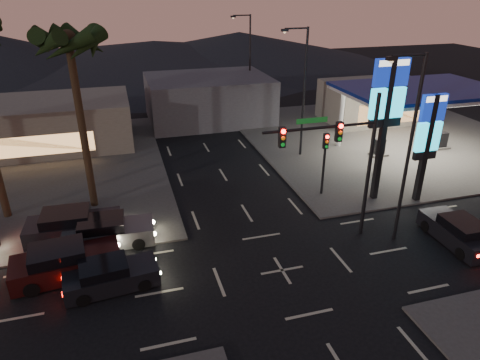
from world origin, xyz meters
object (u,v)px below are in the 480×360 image
object	(u,v)px
car_lane_a_front	(110,276)
car_lane_b_mid	(72,226)
gas_station	(420,92)
traffic_signal_mast	(342,150)
suv_station	(459,232)
car_lane_a_mid	(65,262)
pylon_sign_tall	(387,103)
pylon_sign_short	(429,133)
car_lane_b_front	(108,232)

from	to	relation	value
car_lane_a_front	car_lane_b_mid	world-z (taller)	car_lane_b_mid
gas_station	traffic_signal_mast	xyz separation A→B (m)	(-12.24, -10.01, 0.15)
traffic_signal_mast	suv_station	world-z (taller)	traffic_signal_mast
car_lane_a_mid	car_lane_b_mid	xyz separation A→B (m)	(0.13, 3.50, 0.00)
suv_station	car_lane_b_mid	bearing A→B (deg)	162.46
traffic_signal_mast	car_lane_a_front	distance (m)	12.75
traffic_signal_mast	suv_station	distance (m)	8.06
gas_station	pylon_sign_tall	distance (m)	10.01
car_lane_a_front	traffic_signal_mast	bearing A→B (deg)	4.76
gas_station	car_lane_a_front	distance (m)	26.86
car_lane_a_mid	pylon_sign_short	bearing A→B (deg)	5.42
pylon_sign_short	car_lane_a_front	distance (m)	19.82
car_lane_b_mid	pylon_sign_tall	bearing A→B (deg)	-1.52
pylon_sign_tall	car_lane_a_mid	xyz separation A→B (m)	(-18.64, -3.01, -5.63)
traffic_signal_mast	pylon_sign_tall	bearing A→B (deg)	36.52
pylon_sign_short	car_lane_a_mid	bearing A→B (deg)	-174.58
gas_station	suv_station	bearing A→B (deg)	-115.95
suv_station	pylon_sign_short	bearing A→B (deg)	78.29
pylon_sign_short	traffic_signal_mast	bearing A→B (deg)	-160.87
pylon_sign_tall	car_lane_b_front	size ratio (longest dim) A/B	1.84
gas_station	car_lane_a_mid	bearing A→B (deg)	-160.02
gas_station	car_lane_a_mid	world-z (taller)	gas_station
car_lane_a_mid	pylon_sign_tall	bearing A→B (deg)	9.16
traffic_signal_mast	car_lane_b_mid	world-z (taller)	traffic_signal_mast
traffic_signal_mast	gas_station	bearing A→B (deg)	39.28
car_lane_a_mid	car_lane_b_front	bearing A→B (deg)	49.55
car_lane_a_mid	car_lane_a_front	bearing A→B (deg)	-36.18
pylon_sign_tall	gas_station	bearing A→B (deg)	40.91
gas_station	traffic_signal_mast	size ratio (longest dim) A/B	1.53
car_lane_b_mid	suv_station	xyz separation A→B (m)	(20.01, -6.33, -0.08)
car_lane_a_front	suv_station	bearing A→B (deg)	-4.22
gas_station	car_lane_b_mid	distance (m)	27.04
gas_station	pylon_sign_tall	world-z (taller)	pylon_sign_tall
gas_station	car_lane_a_mid	xyz separation A→B (m)	(-26.14, -9.51, -4.31)
pylon_sign_tall	pylon_sign_short	bearing A→B (deg)	-21.80
pylon_sign_short	car_lane_a_mid	world-z (taller)	pylon_sign_short
pylon_sign_short	car_lane_b_mid	bearing A→B (deg)	175.94
car_lane_a_mid	car_lane_b_front	size ratio (longest dim) A/B	1.07
car_lane_a_mid	suv_station	size ratio (longest dim) A/B	1.16
car_lane_a_front	suv_station	world-z (taller)	suv_station
car_lane_b_front	suv_station	distance (m)	18.88
gas_station	traffic_signal_mast	distance (m)	15.82
pylon_sign_tall	car_lane_b_mid	size ratio (longest dim) A/B	1.74
suv_station	traffic_signal_mast	bearing A→B (deg)	159.58
pylon_sign_short	car_lane_a_mid	distance (m)	21.59
gas_station	suv_station	world-z (taller)	gas_station
pylon_sign_tall	car_lane_b_mid	world-z (taller)	pylon_sign_tall
car_lane_a_mid	traffic_signal_mast	bearing A→B (deg)	-2.09
car_lane_b_mid	car_lane_a_mid	bearing A→B (deg)	-92.07
pylon_sign_tall	car_lane_b_front	world-z (taller)	pylon_sign_tall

